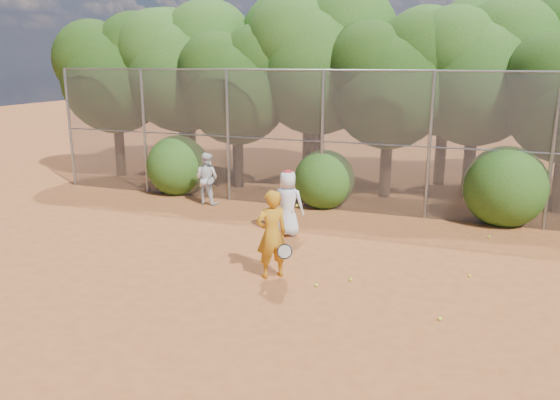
% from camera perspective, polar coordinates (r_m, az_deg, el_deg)
% --- Properties ---
extents(ground, '(80.00, 80.00, 0.00)m').
position_cam_1_polar(ground, '(10.55, 0.39, -9.47)').
color(ground, '#9E5023').
rests_on(ground, ground).
extents(fence_back, '(20.05, 0.09, 4.03)m').
position_cam_1_polar(fence_back, '(15.61, 7.56, 6.12)').
color(fence_back, gray).
rests_on(fence_back, ground).
extents(tree_0, '(4.38, 3.81, 6.00)m').
position_cam_1_polar(tree_0, '(21.33, -16.77, 12.91)').
color(tree_0, black).
rests_on(tree_0, ground).
extents(tree_1, '(4.64, 4.03, 6.35)m').
position_cam_1_polar(tree_1, '(20.36, -10.13, 13.90)').
color(tree_1, black).
rests_on(tree_1, ground).
extents(tree_2, '(3.99, 3.47, 5.47)m').
position_cam_1_polar(tree_2, '(18.60, -4.36, 12.26)').
color(tree_2, black).
rests_on(tree_2, ground).
extents(tree_3, '(4.89, 4.26, 6.70)m').
position_cam_1_polar(tree_3, '(18.66, 4.20, 14.76)').
color(tree_3, black).
rests_on(tree_3, ground).
extents(tree_4, '(4.19, 3.64, 5.73)m').
position_cam_1_polar(tree_4, '(17.53, 11.62, 12.45)').
color(tree_4, black).
rests_on(tree_4, ground).
extents(tree_5, '(4.51, 3.92, 6.17)m').
position_cam_1_polar(tree_5, '(18.11, 20.12, 12.86)').
color(tree_5, black).
rests_on(tree_5, ground).
extents(tree_9, '(4.83, 4.20, 6.62)m').
position_cam_1_polar(tree_9, '(22.86, -9.39, 14.39)').
color(tree_9, black).
rests_on(tree_9, ground).
extents(tree_10, '(5.15, 4.48, 7.06)m').
position_cam_1_polar(tree_10, '(21.06, 3.25, 15.36)').
color(tree_10, black).
rests_on(tree_10, ground).
extents(tree_11, '(4.64, 4.03, 6.35)m').
position_cam_1_polar(tree_11, '(19.75, 17.24, 13.48)').
color(tree_11, black).
rests_on(tree_11, ground).
extents(bush_0, '(2.00, 2.00, 2.00)m').
position_cam_1_polar(bush_0, '(18.25, -10.67, 3.84)').
color(bush_0, '#264E13').
rests_on(bush_0, ground).
extents(bush_1, '(1.80, 1.80, 1.80)m').
position_cam_1_polar(bush_1, '(16.31, 4.64, 2.44)').
color(bush_1, '#264E13').
rests_on(bush_1, ground).
extents(bush_2, '(2.20, 2.20, 2.20)m').
position_cam_1_polar(bush_2, '(15.71, 22.49, 1.66)').
color(bush_2, '#264E13').
rests_on(bush_2, ground).
extents(player_yellow, '(0.90, 0.77, 1.81)m').
position_cam_1_polar(player_yellow, '(10.90, -0.87, -3.60)').
color(player_yellow, '#C48017').
rests_on(player_yellow, ground).
extents(player_teen, '(0.83, 0.56, 1.67)m').
position_cam_1_polar(player_teen, '(13.52, 0.82, -0.33)').
color(player_teen, white).
rests_on(player_teen, ground).
extents(player_white, '(0.88, 0.77, 1.58)m').
position_cam_1_polar(player_white, '(16.70, -7.68, 2.25)').
color(player_white, white).
rests_on(player_white, ground).
extents(ball_0, '(0.07, 0.07, 0.07)m').
position_cam_1_polar(ball_0, '(11.80, 19.20, -7.47)').
color(ball_0, yellow).
rests_on(ball_0, ground).
extents(ball_1, '(0.07, 0.07, 0.07)m').
position_cam_1_polar(ball_1, '(10.73, 3.80, -8.87)').
color(ball_1, yellow).
rests_on(ball_1, ground).
extents(ball_2, '(0.07, 0.07, 0.07)m').
position_cam_1_polar(ball_2, '(9.81, 16.36, -11.82)').
color(ball_2, yellow).
rests_on(ball_2, ground).
extents(ball_3, '(0.07, 0.07, 0.07)m').
position_cam_1_polar(ball_3, '(11.05, 7.38, -8.26)').
color(ball_3, yellow).
rests_on(ball_3, ground).
extents(ball_4, '(0.07, 0.07, 0.07)m').
position_cam_1_polar(ball_4, '(14.46, 21.01, -3.62)').
color(ball_4, yellow).
rests_on(ball_4, ground).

